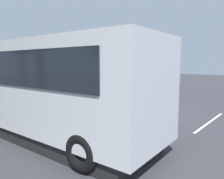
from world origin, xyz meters
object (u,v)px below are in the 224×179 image
object	(u,v)px
parked_motorcycle_silver	(143,123)
parked_motorcycle_dark	(103,113)
traffic_cone	(130,101)
spectator_left	(100,97)
spectator_centre	(87,95)
stunt_motorcycle	(108,90)
spectator_far_left	(121,101)
tour_bus	(39,89)

from	to	relation	value
parked_motorcycle_silver	parked_motorcycle_dark	xyz separation A→B (m)	(2.14, -0.28, 0.00)
parked_motorcycle_dark	traffic_cone	xyz separation A→B (m)	(1.18, -3.76, -0.18)
spectator_left	spectator_centre	xyz separation A→B (m)	(0.93, -0.05, -0.02)
stunt_motorcycle	traffic_cone	size ratio (longest dim) A/B	3.26
spectator_far_left	spectator_left	world-z (taller)	spectator_left
traffic_cone	parked_motorcycle_dark	bearing A→B (deg)	107.43
parked_motorcycle_silver	traffic_cone	world-z (taller)	parked_motorcycle_silver
spectator_far_left	spectator_centre	size ratio (longest dim) A/B	0.97
tour_bus	spectator_far_left	bearing A→B (deg)	-117.37
spectator_centre	parked_motorcycle_silver	bearing A→B (deg)	167.79
parked_motorcycle_dark	stunt_motorcycle	size ratio (longest dim) A/B	1.00
spectator_left	traffic_cone	distance (m)	3.44
tour_bus	parked_motorcycle_dark	xyz separation A→B (m)	(-0.91, -2.38, -1.16)
parked_motorcycle_silver	stunt_motorcycle	bearing A→B (deg)	-41.04
parked_motorcycle_dark	spectator_far_left	bearing A→B (deg)	-139.54
spectator_centre	traffic_cone	bearing A→B (deg)	-95.43
stunt_motorcycle	tour_bus	bearing A→B (deg)	112.49
spectator_far_left	traffic_cone	world-z (taller)	spectator_far_left
spectator_centre	parked_motorcycle_silver	size ratio (longest dim) A/B	0.85
tour_bus	spectator_centre	xyz separation A→B (m)	(0.58, -2.89, -0.62)
spectator_far_left	parked_motorcycle_silver	world-z (taller)	spectator_far_left
parked_motorcycle_dark	traffic_cone	bearing A→B (deg)	-72.57
parked_motorcycle_silver	stunt_motorcycle	xyz separation A→B (m)	(6.13, -5.34, 0.13)
parked_motorcycle_silver	spectator_far_left	bearing A→B (deg)	-26.40
spectator_far_left	parked_motorcycle_dark	xyz separation A→B (m)	(0.58, 0.50, -0.51)
stunt_motorcycle	traffic_cone	xyz separation A→B (m)	(-2.81, 1.30, -0.31)
traffic_cone	spectator_left	bearing A→B (deg)	100.70
tour_bus	traffic_cone	size ratio (longest dim) A/B	14.87
tour_bus	spectator_centre	bearing A→B (deg)	-78.64
spectator_far_left	stunt_motorcycle	xyz separation A→B (m)	(4.57, -4.56, -0.38)
parked_motorcycle_silver	spectator_left	bearing A→B (deg)	-15.18
spectator_far_left	spectator_left	size ratio (longest dim) A/B	0.95
spectator_centre	stunt_motorcycle	xyz separation A→B (m)	(2.50, -4.55, -0.41)
spectator_far_left	spectator_centre	bearing A→B (deg)	-0.33
stunt_motorcycle	traffic_cone	bearing A→B (deg)	155.09
tour_bus	parked_motorcycle_dark	size ratio (longest dim) A/B	4.58
tour_bus	parked_motorcycle_dark	distance (m)	2.80
spectator_left	parked_motorcycle_dark	world-z (taller)	spectator_left
parked_motorcycle_silver	tour_bus	bearing A→B (deg)	34.63
stunt_motorcycle	traffic_cone	distance (m)	3.11
spectator_centre	parked_motorcycle_dark	size ratio (longest dim) A/B	0.84
tour_bus	parked_motorcycle_silver	world-z (taller)	tour_bus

